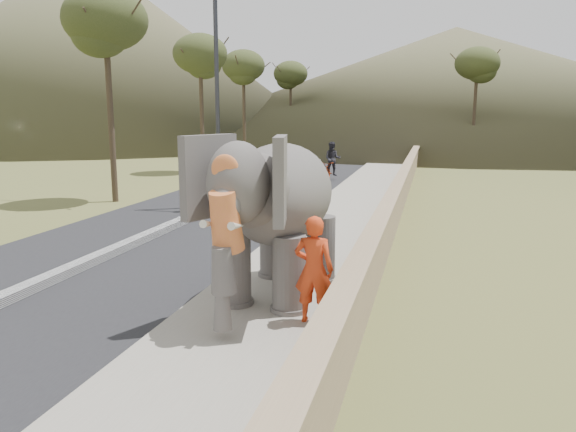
# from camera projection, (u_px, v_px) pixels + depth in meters

# --- Properties ---
(ground) EXTENTS (160.00, 160.00, 0.00)m
(ground) POSITION_uv_depth(u_px,v_px,m) (219.00, 375.00, 7.85)
(ground) COLOR olive
(ground) RESTS_ON ground
(road) EXTENTS (7.00, 120.00, 0.03)m
(road) POSITION_uv_depth(u_px,v_px,m) (188.00, 221.00, 18.59)
(road) COLOR black
(road) RESTS_ON ground
(median) EXTENTS (0.35, 120.00, 0.22)m
(median) POSITION_uv_depth(u_px,v_px,m) (188.00, 219.00, 18.57)
(median) COLOR black
(median) RESTS_ON ground
(walkway) EXTENTS (3.00, 120.00, 0.15)m
(walkway) POSITION_uv_depth(u_px,v_px,m) (337.00, 227.00, 17.35)
(walkway) COLOR #9E9687
(walkway) RESTS_ON ground
(parapet) EXTENTS (0.30, 120.00, 1.10)m
(parapet) POSITION_uv_depth(u_px,v_px,m) (392.00, 215.00, 16.86)
(parapet) COLOR tan
(parapet) RESTS_ON ground
(lamppost) EXTENTS (1.76, 0.36, 8.00)m
(lamppost) POSITION_uv_depth(u_px,v_px,m) (225.00, 76.00, 20.36)
(lamppost) COLOR #2B2C30
(lamppost) RESTS_ON ground
(signboard) EXTENTS (0.60, 0.08, 2.40)m
(signboard) POSITION_uv_depth(u_px,v_px,m) (223.00, 167.00, 20.06)
(signboard) COLOR #2D2D33
(signboard) RESTS_ON ground
(hill_left) EXTENTS (60.00, 60.00, 22.00)m
(hill_left) POSITION_uv_depth(u_px,v_px,m) (88.00, 48.00, 67.46)
(hill_left) COLOR brown
(hill_left) RESTS_ON ground
(hill_far) EXTENTS (80.00, 80.00, 14.00)m
(hill_far) POSITION_uv_depth(u_px,v_px,m) (454.00, 84.00, 71.94)
(hill_far) COLOR brown
(hill_far) RESTS_ON ground
(elephant_and_man) EXTENTS (2.54, 4.40, 3.05)m
(elephant_and_man) POSITION_uv_depth(u_px,v_px,m) (281.00, 216.00, 10.67)
(elephant_and_man) COLOR #65605C
(elephant_and_man) RESTS_ON ground
(motorcyclist) EXTENTS (1.09, 1.93, 2.03)m
(motorcyclist) POSITION_uv_depth(u_px,v_px,m) (330.00, 165.00, 29.44)
(motorcyclist) COLOR #952D0D
(motorcyclist) RESTS_ON ground
(trees) EXTENTS (47.45, 44.21, 8.49)m
(trees) POSITION_uv_depth(u_px,v_px,m) (415.00, 106.00, 34.62)
(trees) COLOR #473828
(trees) RESTS_ON ground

